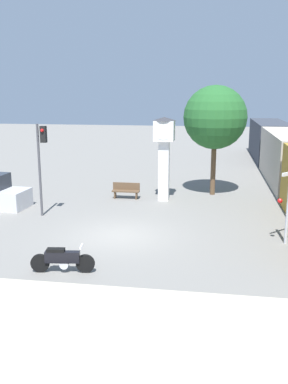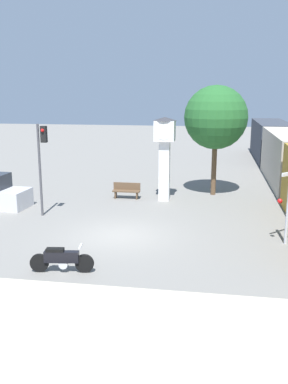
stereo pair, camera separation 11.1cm
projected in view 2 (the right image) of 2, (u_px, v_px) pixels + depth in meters
ground_plane at (120, 235)px, 18.72m from camera, size 120.00×120.00×0.00m
sidewalk_strip at (51, 337)px, 10.91m from camera, size 36.00×6.00×0.10m
motorcycle at (62, 259)px, 14.84m from camera, size 2.24×0.54×0.99m
clock_tower at (165, 146)px, 24.07m from camera, size 1.35×1.35×4.76m
traffic_light at (42, 154)px, 20.98m from camera, size 0.50×0.35×4.62m
street_tree at (216, 118)px, 25.03m from camera, size 3.73×3.73×6.52m
bench at (127, 190)px, 25.06m from camera, size 1.60×0.44×0.92m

